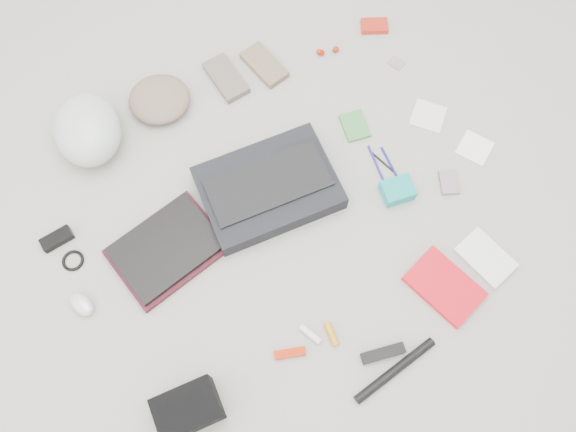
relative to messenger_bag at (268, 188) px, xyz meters
name	(u,v)px	position (x,y,z in m)	size (l,w,h in m)	color
ground_plane	(288,221)	(0.01, -0.13, -0.04)	(4.00, 4.00, 0.00)	gray
messenger_bag	(268,188)	(0.00, 0.00, 0.00)	(0.45, 0.32, 0.08)	black
bag_flap	(268,183)	(0.00, 0.00, 0.04)	(0.41, 0.19, 0.01)	black
laptop_sleeve	(168,250)	(-0.40, -0.04, -0.03)	(0.35, 0.26, 0.02)	#4A1622
laptop	(166,248)	(-0.40, -0.04, 0.00)	(0.33, 0.24, 0.02)	black
bike_helmet	(88,130)	(-0.48, 0.46, 0.05)	(0.23, 0.29, 0.17)	silver
beanie	(159,99)	(-0.21, 0.50, 0.00)	(0.23, 0.22, 0.08)	#7B6654
mitten_left	(226,78)	(0.06, 0.49, -0.02)	(0.10, 0.20, 0.03)	#6B5E56
mitten_right	(264,65)	(0.21, 0.48, -0.02)	(0.09, 0.19, 0.03)	#79654F
power_brick	(57,239)	(-0.72, 0.16, -0.02)	(0.11, 0.05, 0.03)	black
cable_coil	(73,261)	(-0.70, 0.06, -0.03)	(0.07, 0.07, 0.01)	black
mouse	(82,304)	(-0.71, -0.09, -0.02)	(0.06, 0.10, 0.04)	#BAB9C9
camera_bag	(188,409)	(-0.52, -0.55, 0.02)	(0.18, 0.13, 0.12)	black
multitool	(290,353)	(-0.18, -0.53, -0.03)	(0.10, 0.03, 0.02)	#AA1800
toiletry_tube_white	(310,334)	(-0.10, -0.51, -0.03)	(0.02, 0.02, 0.08)	silver
toiletry_tube_orange	(331,334)	(-0.03, -0.54, -0.03)	(0.02, 0.02, 0.08)	#C27A13
u_lock	(383,353)	(0.08, -0.66, -0.02)	(0.14, 0.03, 0.03)	black
bike_pump	(395,370)	(0.09, -0.72, -0.02)	(0.03, 0.03, 0.31)	black
book_red	(444,286)	(0.37, -0.56, -0.03)	(0.16, 0.24, 0.02)	red
book_white	(485,258)	(0.55, -0.54, -0.03)	(0.12, 0.18, 0.02)	silver
notepad	(355,126)	(0.40, 0.10, -0.03)	(0.09, 0.12, 0.01)	#3C7D3C
pen_blue	(376,163)	(0.39, -0.07, -0.03)	(0.01, 0.01, 0.15)	navy
pen_black	(383,162)	(0.42, -0.08, -0.03)	(0.01, 0.01, 0.13)	black
pen_navy	(390,164)	(0.44, -0.10, -0.03)	(0.01, 0.01, 0.15)	navy
accordion_wallet	(397,190)	(0.40, -0.20, -0.01)	(0.11, 0.08, 0.05)	#119B98
card_deck	(449,182)	(0.58, -0.25, -0.03)	(0.06, 0.09, 0.02)	gray
napkin_top	(428,116)	(0.66, 0.02, -0.03)	(0.12, 0.12, 0.01)	silver
napkin_bottom	(475,148)	(0.75, -0.17, -0.03)	(0.11, 0.11, 0.01)	white
lollipop_a	(319,52)	(0.43, 0.45, -0.03)	(0.02, 0.02, 0.02)	#A82709
lollipop_b	(322,53)	(0.44, 0.44, -0.03)	(0.02, 0.02, 0.02)	#A40E00
lollipop_c	(336,49)	(0.49, 0.43, -0.03)	(0.03, 0.03, 0.03)	#A01E0D
altoids_tin	(374,26)	(0.68, 0.46, -0.03)	(0.11, 0.07, 0.02)	red
stamp_sheet	(396,63)	(0.68, 0.27, -0.04)	(0.05, 0.06, 0.00)	gray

